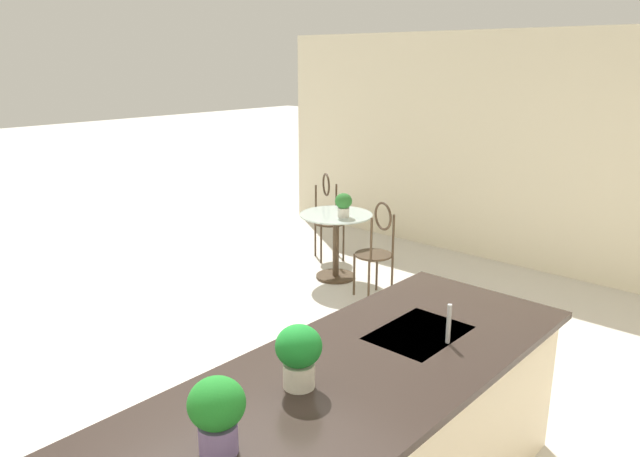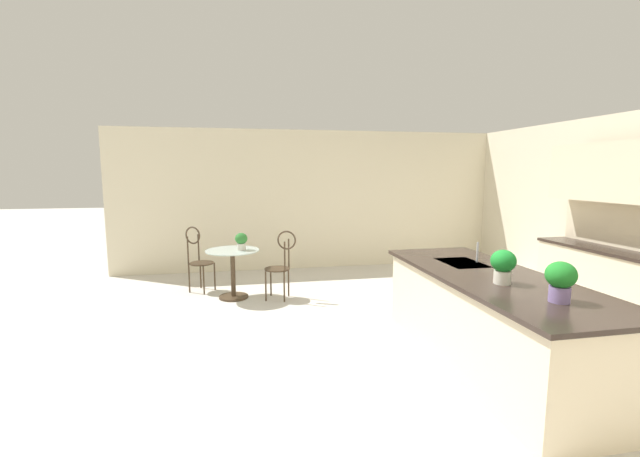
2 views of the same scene
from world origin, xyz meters
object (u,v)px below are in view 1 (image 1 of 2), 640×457
object	(u,v)px
bistro_table	(336,240)
chair_by_island	(377,246)
potted_plant_on_table	(344,203)
potted_plant_counter_far	(217,411)
potted_plant_counter_near	(299,352)
chair_near_window	(328,212)

from	to	relation	value
bistro_table	chair_by_island	bearing A→B (deg)	74.72
potted_plant_on_table	potted_plant_counter_far	distance (m)	4.28
chair_by_island	potted_plant_on_table	xyz separation A→B (m)	(-0.16, -0.57, 0.32)
potted_plant_counter_far	potted_plant_on_table	bearing A→B (deg)	-146.53
bistro_table	potted_plant_counter_near	world-z (taller)	potted_plant_counter_near
chair_near_window	potted_plant_counter_near	world-z (taller)	potted_plant_counter_near
chair_by_island	potted_plant_counter_near	size ratio (longest dim) A/B	3.43
potted_plant_on_table	potted_plant_counter_near	size ratio (longest dim) A/B	0.85
chair_by_island	potted_plant_counter_far	size ratio (longest dim) A/B	3.32
potted_plant_counter_near	chair_near_window	bearing A→B (deg)	-140.33
chair_by_island	potted_plant_counter_far	distance (m)	3.88
chair_near_window	potted_plant_counter_near	distance (m)	4.62
chair_near_window	chair_by_island	distance (m)	1.42
potted_plant_counter_near	potted_plant_on_table	bearing A→B (deg)	-143.21
chair_by_island	potted_plant_on_table	world-z (taller)	chair_by_island
bistro_table	chair_near_window	xyz separation A→B (m)	(-0.48, -0.54, 0.13)
bistro_table	potted_plant_counter_near	size ratio (longest dim) A/B	2.63
chair_near_window	potted_plant_counter_near	size ratio (longest dim) A/B	3.43
potted_plant_counter_far	potted_plant_counter_near	bearing A→B (deg)	-169.48
bistro_table	chair_near_window	size ratio (longest dim) A/B	0.77
chair_by_island	potted_plant_counter_far	world-z (taller)	potted_plant_counter_far
chair_near_window	potted_plant_counter_near	xyz separation A→B (m)	(3.53, 2.93, 0.52)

